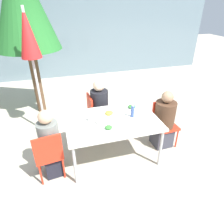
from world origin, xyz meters
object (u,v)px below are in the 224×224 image
(chair_right, at_px, (164,120))
(person_right, at_px, (164,122))
(bottle, at_px, (133,111))
(salad_bowl, at_px, (101,122))
(chair_left, at_px, (49,153))
(person_left, at_px, (51,146))
(closed_umbrella, at_px, (29,42))
(drinking_cup, at_px, (90,118))
(chair_far, at_px, (95,112))
(tree_behind_right, at_px, (21,2))
(person_far, at_px, (100,109))

(chair_right, xyz_separation_m, person_right, (-0.05, -0.08, 0.03))
(bottle, distance_m, salad_bowl, 0.57)
(chair_left, bearing_deg, person_left, 58.16)
(chair_left, bearing_deg, closed_umbrella, 86.24)
(person_right, bearing_deg, drinking_cup, -4.16)
(chair_far, xyz_separation_m, tree_behind_right, (-1.12, 1.33, 1.94))
(chair_left, distance_m, chair_far, 1.39)
(drinking_cup, bearing_deg, person_right, -1.85)
(chair_far, height_order, person_far, person_far)
(drinking_cup, relative_size, salad_bowl, 0.75)
(person_far, distance_m, salad_bowl, 0.87)
(person_far, bearing_deg, salad_bowl, -14.08)
(person_left, xyz_separation_m, person_far, (0.97, 0.90, 0.00))
(tree_behind_right, bearing_deg, person_right, -43.06)
(tree_behind_right, bearing_deg, bottle, -53.20)
(chair_right, height_order, tree_behind_right, tree_behind_right)
(chair_far, height_order, closed_umbrella, closed_umbrella)
(person_right, bearing_deg, tree_behind_right, -45.36)
(drinking_cup, height_order, tree_behind_right, tree_behind_right)
(salad_bowl, bearing_deg, person_left, -174.27)
(chair_left, bearing_deg, tree_behind_right, 86.77)
(chair_left, distance_m, closed_umbrella, 1.91)
(chair_left, bearing_deg, person_right, -0.46)
(salad_bowl, bearing_deg, chair_right, 8.18)
(person_right, bearing_deg, person_left, 2.77)
(person_left, height_order, tree_behind_right, tree_behind_right)
(person_right, relative_size, closed_umbrella, 0.47)
(drinking_cup, relative_size, tree_behind_right, 0.03)
(drinking_cup, bearing_deg, chair_left, -156.12)
(chair_far, relative_size, salad_bowl, 6.02)
(drinking_cup, xyz_separation_m, tree_behind_right, (-0.89, 2.05, 1.63))
(closed_umbrella, distance_m, salad_bowl, 1.84)
(chair_left, height_order, bottle, bottle)
(person_far, distance_m, tree_behind_right, 2.62)
(chair_right, xyz_separation_m, person_far, (-1.09, 0.64, 0.06))
(chair_left, distance_m, tree_behind_right, 3.06)
(bottle, bearing_deg, salad_bowl, -173.51)
(person_far, xyz_separation_m, tree_behind_right, (-1.20, 1.38, 1.88))
(chair_left, height_order, salad_bowl, chair_left)
(bottle, relative_size, tree_behind_right, 0.07)
(person_right, bearing_deg, chair_right, -121.84)
(drinking_cup, bearing_deg, bottle, -6.32)
(chair_left, relative_size, tree_behind_right, 0.25)
(closed_umbrella, distance_m, tree_behind_right, 1.19)
(person_left, distance_m, chair_far, 1.30)
(chair_left, xyz_separation_m, drinking_cup, (0.70, 0.31, 0.31))
(drinking_cup, height_order, salad_bowl, drinking_cup)
(person_left, relative_size, bottle, 5.20)
(person_left, distance_m, chair_right, 2.08)
(chair_right, bearing_deg, person_right, 58.16)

